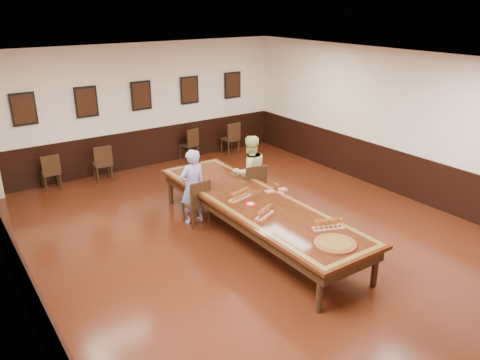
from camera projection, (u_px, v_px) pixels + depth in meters
floor at (255, 238)px, 8.77m from camera, size 8.00×10.00×0.02m
ceiling at (257, 63)px, 7.62m from camera, size 8.00×10.00×0.02m
wall_back at (141, 107)px, 12.05m from camera, size 8.00×0.02×3.20m
wall_left at (8, 211)px, 6.07m from camera, size 0.02×10.00×3.20m
wall_right at (402, 124)px, 10.32m from camera, size 0.02×10.00×3.20m
chair_man at (196, 202)px, 9.15m from camera, size 0.46×0.50×0.95m
chair_woman at (252, 186)px, 9.87m from camera, size 0.55×0.59×1.00m
spare_chair_a at (50, 171)px, 10.91m from camera, size 0.41×0.44×0.86m
spare_chair_b at (102, 163)px, 11.43m from camera, size 0.47×0.50×0.91m
spare_chair_c at (189, 144)px, 13.00m from camera, size 0.51×0.54×0.88m
spare_chair_d at (230, 138)px, 13.46m from camera, size 0.45×0.48×0.93m
person_man at (193, 187)px, 9.13m from camera, size 0.57×0.38×1.52m
person_woman at (250, 172)px, 9.86m from camera, size 0.87×0.74×1.57m
pink_phone at (280, 193)px, 8.85m from camera, size 0.11×0.15×0.01m
wainscoting at (255, 213)px, 8.59m from camera, size 8.00×10.00×1.00m
conference_table at (255, 208)px, 8.55m from camera, size 1.40×5.00×0.76m
posters at (141, 96)px, 11.89m from camera, size 6.14×0.04×0.74m
flight_a at (240, 195)px, 8.56m from camera, size 0.51×0.25×0.18m
flight_b at (276, 188)px, 8.91m from camera, size 0.45×0.23×0.16m
flight_c at (265, 212)px, 7.87m from camera, size 0.47×0.31×0.17m
flight_d at (329, 224)px, 7.41m from camera, size 0.53×0.34×0.19m
red_plate_grp at (250, 204)px, 8.34m from camera, size 0.20×0.20×0.03m
carved_platter at (335, 244)px, 6.95m from camera, size 0.73×0.73×0.05m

